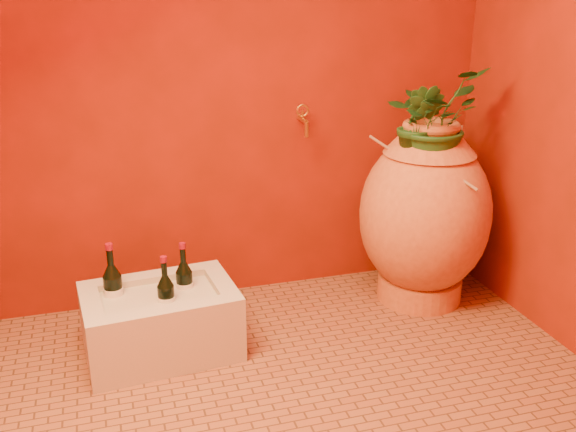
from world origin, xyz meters
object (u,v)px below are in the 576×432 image
object	(u,v)px
stone_basin	(161,323)
wine_bottle_a	(166,299)
wine_bottle_b	(114,291)
wine_bottle_c	(185,285)
amphora	(425,214)
wall_tap	(303,119)

from	to	relation	value
stone_basin	wine_bottle_a	xyz separation A→B (m)	(0.03, -0.04, 0.13)
wine_bottle_b	wine_bottle_a	bearing A→B (deg)	-28.96
wine_bottle_a	wine_bottle_b	bearing A→B (deg)	151.04
wine_bottle_b	wine_bottle_c	xyz separation A→B (m)	(0.30, -0.01, -0.01)
wine_bottle_c	wine_bottle_b	bearing A→B (deg)	177.94
stone_basin	wine_bottle_c	world-z (taller)	wine_bottle_c
amphora	stone_basin	size ratio (longest dim) A/B	1.36
amphora	wine_bottle_b	distance (m)	1.50
wine_bottle_b	wall_tap	bearing A→B (deg)	20.28
stone_basin	wine_bottle_b	bearing A→B (deg)	157.65
wine_bottle_c	wall_tap	world-z (taller)	wall_tap
stone_basin	wall_tap	bearing A→B (deg)	28.91
wine_bottle_c	wall_tap	bearing A→B (deg)	29.02
amphora	wall_tap	xyz separation A→B (m)	(-0.53, 0.28, 0.44)
stone_basin	wine_bottle_a	world-z (taller)	wine_bottle_a
wall_tap	wine_bottle_c	bearing A→B (deg)	-150.98
wine_bottle_c	wall_tap	distance (m)	0.98
wine_bottle_b	wine_bottle_c	size ratio (longest dim) A/B	1.09
stone_basin	wine_bottle_c	bearing A→B (deg)	28.28
amphora	wine_bottle_c	xyz separation A→B (m)	(-1.19, -0.08, -0.18)
amphora	wall_tap	bearing A→B (deg)	151.97
amphora	wine_bottle_c	distance (m)	1.21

